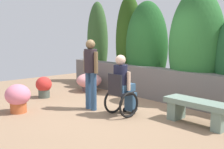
{
  "coord_description": "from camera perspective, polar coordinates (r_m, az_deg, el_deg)",
  "views": [
    {
      "loc": [
        4.68,
        -4.23,
        1.77
      ],
      "look_at": [
        -0.03,
        -0.03,
        0.85
      ],
      "focal_mm": 44.81,
      "sensor_mm": 36.0,
      "label": 1
    }
  ],
  "objects": [
    {
      "name": "person_in_wheelchair",
      "position": [
        6.07,
        2.1,
        -2.62
      ],
      "size": [
        0.53,
        0.66,
        1.33
      ],
      "rotation": [
        0.0,
        0.0,
        0.05
      ],
      "color": "black",
      "rests_on": "ground"
    },
    {
      "name": "flower_pot_terracotta_by_wall",
      "position": [
        6.67,
        -18.64,
        -4.4
      ],
      "size": [
        0.56,
        0.56,
        0.65
      ],
      "color": "#BF592F",
      "rests_on": "ground"
    },
    {
      "name": "flower_pot_purple_near",
      "position": [
        8.7,
        -4.7,
        -1.43
      ],
      "size": [
        0.78,
        0.78,
        0.56
      ],
      "color": "#544448",
      "rests_on": "ground"
    },
    {
      "name": "stone_bench",
      "position": [
        5.77,
        17.02,
        -6.69
      ],
      "size": [
        1.34,
        0.45,
        0.48
      ],
      "rotation": [
        0.0,
        0.0,
        -0.13
      ],
      "color": "gray",
      "rests_on": "ground"
    },
    {
      "name": "stone_retaining_wall",
      "position": [
        7.62,
        9.55,
        -1.95
      ],
      "size": [
        7.25,
        0.38,
        0.86
      ],
      "primitive_type": "cube",
      "color": "slate",
      "rests_on": "ground"
    },
    {
      "name": "hedge_backdrop",
      "position": [
        7.74,
        14.17,
        4.97
      ],
      "size": [
        7.89,
        1.29,
        3.01
      ],
      "color": "#315528",
      "rests_on": "ground"
    },
    {
      "name": "flower_pot_red_accent",
      "position": [
        8.02,
        -13.74,
        -2.36
      ],
      "size": [
        0.44,
        0.44,
        0.59
      ],
      "color": "#49544B",
      "rests_on": "ground"
    },
    {
      "name": "ground_plane",
      "position": [
        6.56,
        0.42,
        -7.37
      ],
      "size": [
        11.66,
        11.66,
        0.0
      ],
      "primitive_type": "plane",
      "color": "#907156"
    },
    {
      "name": "person_standing_companion",
      "position": [
        6.5,
        -4.37,
        1.01
      ],
      "size": [
        0.49,
        0.3,
        1.64
      ],
      "rotation": [
        0.0,
        0.0,
        0.29
      ],
      "color": "#2F4E74",
      "rests_on": "ground"
    }
  ]
}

